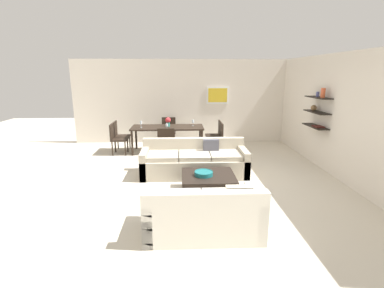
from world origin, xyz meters
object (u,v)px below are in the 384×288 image
dining_chair_left_far (119,134)px  dining_chair_left_near (116,137)px  dining_chair_right_near (218,136)px  coffee_table (208,184)px  wine_glass_foot (167,125)px  sofa_beige (194,162)px  wine_glass_head (168,121)px  dining_table (168,129)px  loveseat_white (204,214)px  dining_chair_foot (166,142)px  wine_glass_left_near (141,123)px  dining_chair_head (169,129)px  centerpiece_vase (168,121)px  wine_glass_right_far (193,122)px  dining_chair_right_far (216,133)px  decorative_bowl (204,173)px

dining_chair_left_far → dining_chair_left_near: (0.00, -0.39, 0.00)m
dining_chair_right_near → coffee_table: bearing=-100.9°
dining_chair_left_near → wine_glass_foot: size_ratio=5.77×
sofa_beige → wine_glass_head: (-0.69, 2.35, 0.57)m
dining_table → sofa_beige: bearing=-70.8°
loveseat_white → dining_table: 4.51m
sofa_beige → dining_chair_foot: size_ratio=2.70×
wine_glass_left_near → dining_chair_head: bearing=51.8°
dining_table → centerpiece_vase: 0.23m
dining_chair_left_far → dining_chair_right_near: size_ratio=1.00×
wine_glass_right_far → dining_chair_head: bearing=135.5°
dining_chair_left_far → dining_chair_right_near: bearing=-7.7°
wine_glass_head → dining_table: bearing=-90.0°
loveseat_white → dining_table: loveseat_white is taller
dining_chair_right_far → dining_chair_foot: (-1.45, -1.04, 0.00)m
sofa_beige → dining_chair_left_near: bearing=140.3°
decorative_bowl → dining_chair_right_near: size_ratio=0.40×
dining_table → wine_glass_head: bearing=90.0°
loveseat_white → dining_chair_right_far: (0.75, 4.64, 0.21)m
dining_chair_right_near → wine_glass_left_near: size_ratio=4.60×
dining_chair_left_near → centerpiece_vase: 1.54m
sofa_beige → wine_glass_right_far: size_ratio=13.44×
loveseat_white → decorative_bowl: 1.36m
centerpiece_vase → dining_chair_right_near: bearing=-9.8°
dining_chair_left_far → centerpiece_vase: 1.53m
dining_chair_foot → wine_glass_head: size_ratio=5.46×
coffee_table → decorative_bowl: size_ratio=2.85×
dining_table → wine_glass_left_near: 0.78m
dining_chair_right_near → wine_glass_head: bearing=158.4°
sofa_beige → dining_chair_left_far: bearing=134.6°
dining_chair_left_near → dining_chair_right_near: same height
dining_chair_head → wine_glass_right_far: size_ratio=4.97×
loveseat_white → wine_glass_foot: wine_glass_foot is taller
dining_chair_head → wine_glass_right_far: bearing=-44.5°
wine_glass_foot → wine_glass_right_far: bearing=32.9°
coffee_table → dining_chair_left_far: bearing=125.7°
dining_chair_right_far → wine_glass_left_near: 2.25m
dining_table → wine_glass_left_near: (-0.75, -0.11, 0.20)m
dining_table → dining_chair_foot: 0.86m
dining_chair_left_near → wine_glass_head: bearing=21.6°
dining_chair_right_far → coffee_table: bearing=-99.6°
dining_chair_foot → loveseat_white: bearing=-79.1°
dining_table → dining_chair_left_near: size_ratio=2.37×
dining_chair_left_near → centerpiece_vase: size_ratio=3.36×
coffee_table → wine_glass_foot: size_ratio=6.61×
wine_glass_right_far → dining_chair_right_far: bearing=7.2°
dining_chair_left_near → wine_glass_left_near: 0.80m
wine_glass_right_far → centerpiece_vase: (-0.73, -0.06, 0.03)m
decorative_bowl → dining_table: (-0.80, 3.09, 0.26)m
dining_chair_right_far → dining_chair_foot: bearing=-144.3°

